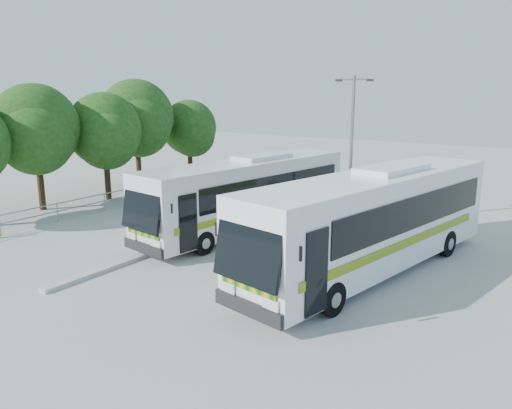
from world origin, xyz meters
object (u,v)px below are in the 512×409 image
Objects in this scene: tree_far_c at (105,130)px; lamppost at (352,145)px; tree_far_e at (190,128)px; coach_adjacent at (374,219)px; tree_far_d at (137,117)px; coach_main at (248,193)px; tree_far_b at (36,128)px.

tree_far_c is 14.93m from lamppost.
tree_far_c is 8.22m from tree_far_e.
lamppost is (-3.35, 5.56, 2.02)m from coach_adjacent.
tree_far_d is at bearing 107.83° from tree_far_c.
tree_far_e is at bearing 81.37° from tree_far_d.
coach_main is at bearing -5.39° from tree_far_c.
coach_adjacent is 1.83× the size of lamppost.
coach_main is at bearing 13.35° from tree_far_b.
tree_far_c reaches higher than coach_adjacent.
coach_main is (11.12, -1.05, -2.42)m from tree_far_c.
coach_adjacent is at bearing -7.34° from coach_main.
tree_far_b is 19.15m from coach_adjacent.
coach_adjacent is at bearing -72.77° from lamppost.
tree_far_b is at bearing -91.83° from tree_far_e.
tree_far_c is 3.93m from tree_far_d.
coach_adjacent is (6.94, -1.95, 0.14)m from coach_main.
coach_main is at bearing -21.10° from tree_far_d.
tree_far_b is at bearing -158.29° from coach_main.
tree_far_e is 21.76m from coach_adjacent.
tree_far_b is 12.64m from coach_main.
coach_main is at bearing -38.51° from tree_far_e.
tree_far_e is at bearing 88.17° from tree_far_b.
coach_adjacent is at bearing -9.44° from tree_far_c.
tree_far_d is at bearing 171.73° from coach_adjacent.
tree_far_d is 13.52m from coach_main.
lamppost reaches higher than tree_far_b.
tree_far_e is at bearing 93.54° from tree_far_c.
tree_far_e is 16.23m from lamppost.
coach_main is 0.93× the size of coach_adjacent.
tree_far_c is 11.42m from coach_main.
tree_far_e is (0.39, 12.10, -0.68)m from tree_far_b.
tree_far_b is 4.01m from tree_far_c.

